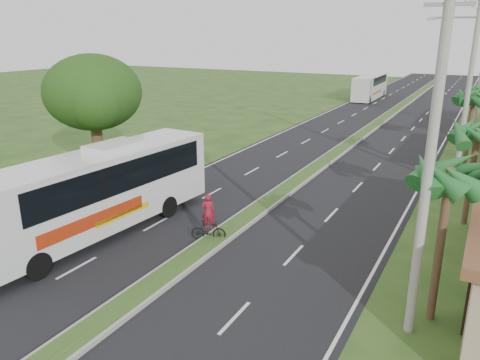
% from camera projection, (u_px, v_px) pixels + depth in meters
% --- Properties ---
extents(ground, '(180.00, 180.00, 0.00)m').
position_uv_depth(ground, '(148.00, 291.00, 16.54)').
color(ground, '#23481A').
rests_on(ground, ground).
extents(road_asphalt, '(14.00, 160.00, 0.02)m').
position_uv_depth(road_asphalt, '(327.00, 160.00, 33.32)').
color(road_asphalt, black).
rests_on(road_asphalt, ground).
extents(median_strip, '(1.20, 160.00, 0.18)m').
position_uv_depth(median_strip, '(327.00, 159.00, 33.29)').
color(median_strip, gray).
rests_on(median_strip, ground).
extents(lane_edge_left, '(0.12, 160.00, 0.01)m').
position_uv_depth(lane_edge_left, '(244.00, 150.00, 36.35)').
color(lane_edge_left, silver).
rests_on(lane_edge_left, ground).
extents(lane_edge_right, '(0.12, 160.00, 0.01)m').
position_uv_depth(lane_edge_right, '(427.00, 173.00, 30.29)').
color(lane_edge_right, silver).
rests_on(lane_edge_right, ground).
extents(palm_verge_a, '(2.40, 2.40, 5.45)m').
position_uv_depth(palm_verge_a, '(450.00, 177.00, 13.55)').
color(palm_verge_a, '#473321').
rests_on(palm_verge_a, ground).
extents(palm_verge_b, '(2.40, 2.40, 5.05)m').
position_uv_depth(palm_verge_b, '(478.00, 134.00, 21.04)').
color(palm_verge_b, '#473321').
rests_on(palm_verge_b, ground).
extents(palm_verge_c, '(2.40, 2.40, 5.85)m').
position_uv_depth(palm_verge_c, '(474.00, 98.00, 26.96)').
color(palm_verge_c, '#473321').
rests_on(palm_verge_c, ground).
extents(shade_tree, '(6.30, 6.00, 7.54)m').
position_uv_depth(shade_tree, '(92.00, 95.00, 28.90)').
color(shade_tree, '#473321').
rests_on(shade_tree, ground).
extents(utility_pole_a, '(1.60, 0.28, 11.00)m').
position_uv_depth(utility_pole_a, '(431.00, 151.00, 12.66)').
color(utility_pole_a, gray).
rests_on(utility_pole_a, ground).
extents(utility_pole_b, '(3.20, 0.28, 12.00)m').
position_uv_depth(utility_pole_b, '(469.00, 79.00, 25.92)').
color(utility_pole_b, gray).
rests_on(utility_pole_b, ground).
extents(coach_bus_main, '(3.50, 12.57, 4.01)m').
position_uv_depth(coach_bus_main, '(96.00, 188.00, 20.48)').
color(coach_bus_main, silver).
rests_on(coach_bus_main, ground).
extents(coach_bus_far, '(2.48, 10.84, 3.15)m').
position_uv_depth(coach_bus_far, '(370.00, 86.00, 63.62)').
color(coach_bus_far, silver).
rests_on(coach_bus_far, ground).
extents(motorcyclist, '(1.59, 0.96, 2.16)m').
position_uv_depth(motorcyclist, '(208.00, 224.00, 20.31)').
color(motorcyclist, black).
rests_on(motorcyclist, ground).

